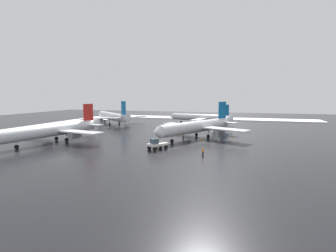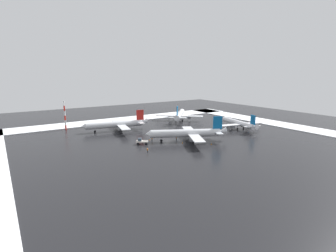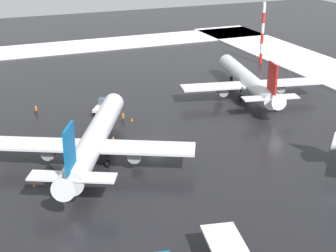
{
  "view_description": "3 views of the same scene",
  "coord_description": "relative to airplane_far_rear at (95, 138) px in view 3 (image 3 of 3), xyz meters",
  "views": [
    {
      "loc": [
        69.51,
        23.33,
        12.14
      ],
      "look_at": [
        2.39,
        3.18,
        3.89
      ],
      "focal_mm": 28.0,
      "sensor_mm": 36.0,
      "label": 1
    },
    {
      "loc": [
        60.89,
        93.45,
        27.73
      ],
      "look_at": [
        -0.15,
        0.49,
        5.0
      ],
      "focal_mm": 28.0,
      "sensor_mm": 36.0,
      "label": 2
    },
    {
      "loc": [
        -68.05,
        25.85,
        31.49
      ],
      "look_at": [
        -6.15,
        0.47,
        4.74
      ],
      "focal_mm": 55.0,
      "sensor_mm": 36.0,
      "label": 3
    }
  ],
  "objects": [
    {
      "name": "ground_plane",
      "position": [
        3.32,
        -10.34,
        -3.35
      ],
      "size": [
        240.0,
        240.0,
        0.0
      ],
      "primitive_type": "plane",
      "color": "black"
    },
    {
      "name": "snow_bank_right",
      "position": [
        70.32,
        -10.34,
        -3.19
      ],
      "size": [
        14.0,
        116.0,
        0.31
      ],
      "primitive_type": "cube",
      "color": "white",
      "rests_on": "ground_plane"
    },
    {
      "name": "airplane_far_rear",
      "position": [
        0.0,
        0.0,
        0.0
      ],
      "size": [
        31.65,
        26.96,
        10.13
      ],
      "rotation": [
        0.0,
        0.0,
        5.81
      ],
      "color": "silver",
      "rests_on": "ground_plane"
    },
    {
      "name": "airplane_distant_tail",
      "position": [
        16.88,
        -34.48,
        -0.18
      ],
      "size": [
        32.09,
        26.86,
        9.59
      ],
      "rotation": [
        0.0,
        0.0,
        6.08
      ],
      "color": "silver",
      "rests_on": "ground_plane"
    },
    {
      "name": "traffic_cone_mid_line",
      "position": [
        3.85,
        1.69,
        -3.07
      ],
      "size": [
        0.36,
        0.36,
        0.55
      ],
      "primitive_type": "cone",
      "color": "orange",
      "rests_on": "ground_plane"
    },
    {
      "name": "traffic_cone_wingtip_side",
      "position": [
        12.62,
        -9.56,
        -3.07
      ],
      "size": [
        0.36,
        0.36,
        0.55
      ],
      "primitive_type": "cone",
      "color": "orange",
      "rests_on": "ground_plane"
    },
    {
      "name": "traffic_cone_near_nose",
      "position": [
        -4.61,
        9.3,
        -3.07
      ],
      "size": [
        0.36,
        0.36,
        0.55
      ],
      "primitive_type": "cone",
      "color": "orange",
      "rests_on": "ground_plane"
    },
    {
      "name": "pushback_tug",
      "position": [
        18.14,
        -6.06,
        -2.06
      ],
      "size": [
        5.07,
        4.31,
        2.5
      ],
      "rotation": [
        0.0,
        0.0,
        5.72
      ],
      "color": "silver",
      "rests_on": "ground_plane"
    },
    {
      "name": "antenna_mast",
      "position": [
        37.09,
        -50.02,
        3.8
      ],
      "size": [
        0.7,
        0.7,
        14.3
      ],
      "color": "red",
      "rests_on": "ground_plane"
    },
    {
      "name": "ground_crew_near_tug",
      "position": [
        12.32,
        -7.98,
        -2.38
      ],
      "size": [
        0.36,
        0.36,
        1.71
      ],
      "rotation": [
        0.0,
        0.0,
        4.5
      ],
      "color": "black",
      "rests_on": "ground_plane"
    },
    {
      "name": "ground_crew_by_nose_gear",
      "position": [
        21.56,
        4.9,
        -2.38
      ],
      "size": [
        0.36,
        0.36,
        1.71
      ],
      "rotation": [
        0.0,
        0.0,
        3.05
      ],
      "color": "black",
      "rests_on": "ground_plane"
    },
    {
      "name": "ground_crew_beside_wing",
      "position": [
        3.13,
        -3.53,
        -2.38
      ],
      "size": [
        0.36,
        0.36,
        1.71
      ],
      "rotation": [
        0.0,
        0.0,
        3.82
      ],
      "color": "black",
      "rests_on": "ground_plane"
    }
  ]
}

